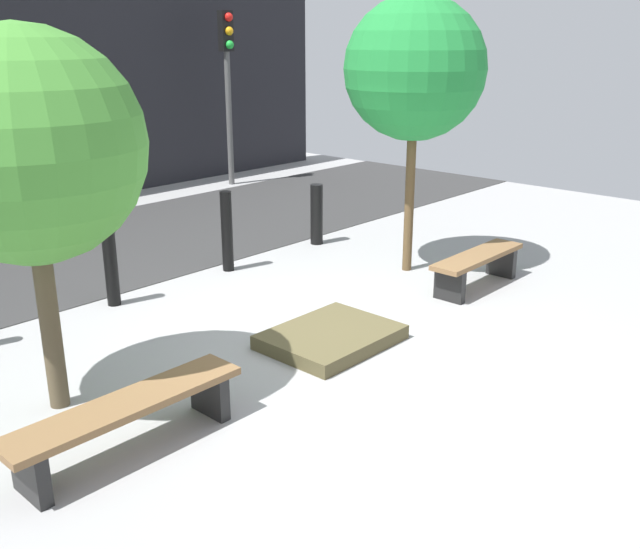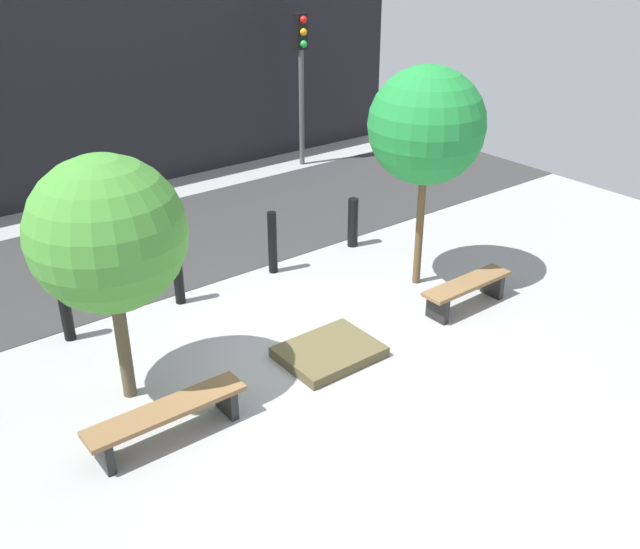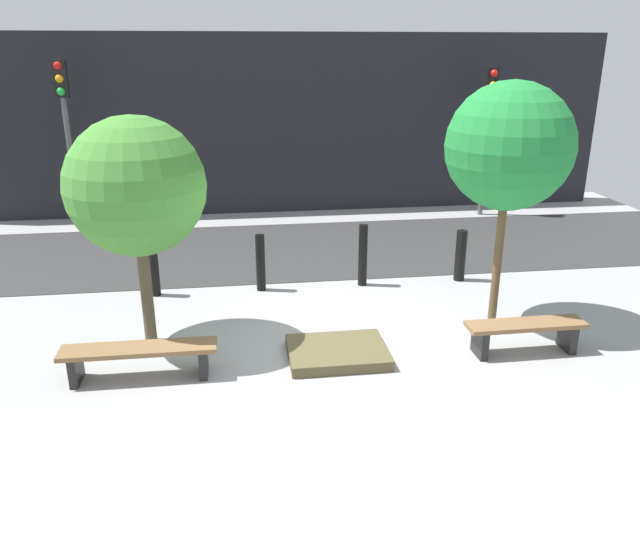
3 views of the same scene
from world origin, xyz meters
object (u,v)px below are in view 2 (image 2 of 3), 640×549
bench_right (467,289)px  bollard_left (178,274)px  bollard_center (272,243)px  tree_behind_right_bench (427,126)px  traffic_light_mid_west (301,63)px  tree_behind_left_bench (107,235)px  bench_left (167,416)px  planter_bed (329,352)px  bollard_right (353,223)px  bollard_far_left (66,311)px

bench_right → bollard_left: bearing=139.9°
bollard_center → tree_behind_right_bench: bearing=-47.0°
traffic_light_mid_west → tree_behind_left_bench: bearing=-139.7°
bench_left → tree_behind_left_bench: tree_behind_left_bench is taller
tree_behind_left_bench → traffic_light_mid_west: (7.32, 6.21, 0.22)m
planter_bed → tree_behind_left_bench: (-2.52, 0.87, 2.12)m
bollard_right → planter_bed: bearing=-135.1°
tree_behind_left_bench → bollard_far_left: size_ratio=3.44×
bollard_left → tree_behind_left_bench: bearing=-133.0°
bench_right → bollard_right: bearing=87.4°
planter_bed → bollard_far_left: 3.75m
bench_left → bollard_center: size_ratio=1.77×
bollard_far_left → bollard_left: size_ratio=0.93×
tree_behind_right_bench → traffic_light_mid_west: tree_behind_right_bench is taller
bench_right → planter_bed: bearing=175.1°
tree_behind_left_bench → bollard_left: 2.95m
bench_right → planter_bed: size_ratio=1.23×
bollard_center → planter_bed: bearing=-108.5°
bollard_far_left → bollard_center: size_ratio=0.84×
bench_left → bollard_right: bollard_right is taller
planter_bed → tree_behind_left_bench: tree_behind_left_bench is taller
tree_behind_right_bench → bollard_far_left: (-5.16, 1.76, -2.16)m
bollard_center → bench_left: bearing=-140.2°
tree_behind_left_bench → bollard_right: bearing=18.9°
tree_behind_left_bench → bollard_right: tree_behind_left_bench is taller
planter_bed → bollard_center: size_ratio=1.21×
traffic_light_mid_west → planter_bed: bearing=-124.1°
bench_right → tree_behind_right_bench: 2.54m
bollard_left → bollard_right: 3.52m
bench_left → tree_behind_right_bench: size_ratio=0.54×
bench_left → bollard_center: (3.40, 2.83, 0.23)m
bollard_left → traffic_light_mid_west: (5.67, 4.44, 1.93)m
traffic_light_mid_west → bollard_center: bearing=-131.4°
tree_behind_left_bench → bollard_center: size_ratio=2.88×
tree_behind_right_bench → bollard_right: 2.79m
bollard_center → tree_behind_left_bench: bearing=-152.6°
planter_bed → tree_behind_left_bench: size_ratio=0.42×
tree_behind_left_bench → bollard_far_left: (-0.11, 1.76, -1.74)m
bollard_center → bollard_far_left: bearing=180.0°
planter_bed → tree_behind_right_bench: 3.68m
tree_behind_left_bench → bollard_right: 5.73m
planter_bed → bollard_center: bearing=71.5°
planter_bed → bollard_far_left: size_ratio=1.45×
bollard_far_left → planter_bed: bearing=-44.9°
planter_bed → bench_right: bearing=-4.5°
planter_bed → bollard_right: size_ratio=1.44×
planter_bed → bollard_right: bollard_right is taller
tree_behind_right_bench → bench_left: bearing=-168.0°
tree_behind_left_bench → traffic_light_mid_west: 9.60m
bench_right → bollard_left: size_ratio=1.65×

